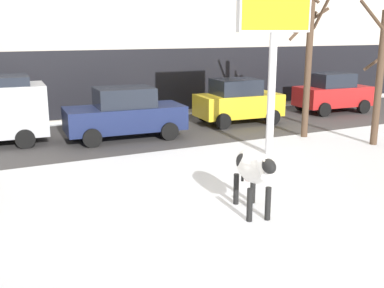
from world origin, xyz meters
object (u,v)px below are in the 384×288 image
at_px(car_red_hatchback, 332,93).
at_px(car_yellow_hatchback, 238,101).
at_px(bare_tree_right_lot, 309,55).
at_px(pedestrian_near_billboard, 50,103).
at_px(pedestrian_by_cars, 48,103).
at_px(car_navy_sedan, 125,114).
at_px(bare_tree_far_back, 380,72).
at_px(cow_holstein, 252,168).
at_px(billboard, 275,12).

bearing_deg(car_red_hatchback, car_yellow_hatchback, -176.30).
bearing_deg(car_yellow_hatchback, car_red_hatchback, 3.70).
relative_size(car_red_hatchback, bare_tree_right_lot, 0.67).
xyz_separation_m(pedestrian_near_billboard, pedestrian_by_cars, (-0.06, 0.00, 0.00)).
relative_size(car_navy_sedan, bare_tree_far_back, 0.90).
bearing_deg(bare_tree_far_back, pedestrian_by_cars, 137.73).
bearing_deg(cow_holstein, car_red_hatchback, 40.54).
bearing_deg(bare_tree_far_back, car_yellow_hatchback, 113.39).
height_order(car_navy_sedan, bare_tree_right_lot, bare_tree_right_lot).
relative_size(billboard, bare_tree_far_back, 1.17).
relative_size(car_navy_sedan, pedestrian_near_billboard, 2.49).
height_order(billboard, car_navy_sedan, billboard).
distance_m(pedestrian_near_billboard, pedestrian_by_cars, 0.06).
bearing_deg(cow_holstein, car_yellow_hatchback, 60.13).
xyz_separation_m(car_navy_sedan, bare_tree_right_lot, (6.01, -2.59, 2.03)).
bearing_deg(pedestrian_near_billboard, bare_tree_far_back, -42.47).
bearing_deg(car_yellow_hatchback, bare_tree_right_lot, -74.03).
relative_size(cow_holstein, bare_tree_right_lot, 0.36).
distance_m(billboard, car_yellow_hatchback, 6.01).
bearing_deg(pedestrian_by_cars, billboard, -55.73).
xyz_separation_m(car_red_hatchback, bare_tree_right_lot, (-4.55, -3.55, 2.01)).
xyz_separation_m(cow_holstein, car_navy_sedan, (-0.22, 7.88, -0.09)).
xyz_separation_m(billboard, car_yellow_hatchback, (1.69, 4.66, -3.39)).
relative_size(car_yellow_hatchback, car_red_hatchback, 1.00).
bearing_deg(car_navy_sedan, car_red_hatchback, 5.19).
xyz_separation_m(billboard, pedestrian_by_cars, (-5.44, 7.99, -3.43)).
relative_size(car_navy_sedan, car_red_hatchback, 1.20).
relative_size(car_navy_sedan, car_yellow_hatchback, 1.20).
bearing_deg(pedestrian_near_billboard, car_yellow_hatchback, -25.17).
bearing_deg(cow_holstein, bare_tree_right_lot, 42.43).
relative_size(bare_tree_right_lot, bare_tree_far_back, 1.12).
bearing_deg(car_red_hatchback, cow_holstein, -139.46).
xyz_separation_m(car_yellow_hatchback, bare_tree_far_back, (2.25, -5.21, 1.54)).
relative_size(car_red_hatchback, pedestrian_near_billboard, 2.08).
height_order(cow_holstein, pedestrian_near_billboard, pedestrian_near_billboard).
relative_size(cow_holstein, car_yellow_hatchback, 0.54).
height_order(billboard, pedestrian_near_billboard, billboard).
xyz_separation_m(car_red_hatchback, pedestrian_near_billboard, (-12.53, 2.97, -0.05)).
bearing_deg(bare_tree_right_lot, billboard, -150.58).
bearing_deg(car_red_hatchback, pedestrian_near_billboard, 166.67).
height_order(car_red_hatchback, bare_tree_far_back, bare_tree_far_back).
bearing_deg(pedestrian_by_cars, car_red_hatchback, -13.27).
xyz_separation_m(car_navy_sedan, pedestrian_near_billboard, (-1.97, 3.93, -0.03)).
xyz_separation_m(car_navy_sedan, car_yellow_hatchback, (5.10, 0.61, 0.02)).
distance_m(pedestrian_near_billboard, bare_tree_right_lot, 10.51).
bearing_deg(pedestrian_near_billboard, bare_tree_right_lot, -39.23).
bearing_deg(car_navy_sedan, pedestrian_by_cars, 117.37).
xyz_separation_m(car_navy_sedan, car_red_hatchback, (10.56, 0.96, 0.02)).
height_order(car_yellow_hatchback, pedestrian_near_billboard, car_yellow_hatchback).
relative_size(billboard, car_red_hatchback, 1.55).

